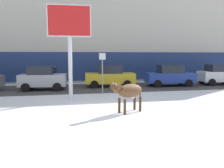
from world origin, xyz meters
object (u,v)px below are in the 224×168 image
car_white_hatchback (218,75)px  street_sign (102,70)px  cow_brown (129,91)px  billboard (69,27)px  car_silver_hatchback (43,78)px  pedestrian_by_cars (55,75)px  pedestrian_near_billboard (36,75)px  car_yellow_sedan (110,76)px  car_blue_sedan (170,76)px

car_white_hatchback → street_sign: size_ratio=1.28×
cow_brown → billboard: billboard is taller
billboard → car_silver_hatchback: size_ratio=1.54×
car_white_hatchback → pedestrian_by_cars: bearing=168.8°
pedestrian_near_billboard → car_yellow_sedan: bearing=-20.6°
pedestrian_near_billboard → pedestrian_by_cars: size_ratio=1.00×
cow_brown → pedestrian_by_cars: 11.95m
pedestrian_by_cars → street_sign: (3.53, -6.03, 0.79)m
pedestrian_by_cars → street_sign: bearing=-59.6°
car_yellow_sedan → pedestrian_near_billboard: size_ratio=2.50×
street_sign → billboard: bearing=-143.1°
pedestrian_by_cars → street_sign: 7.03m
pedestrian_near_billboard → street_sign: 7.96m
billboard → pedestrian_near_billboard: (-2.95, 7.67, -3.43)m
car_blue_sedan → pedestrian_by_cars: 10.43m
billboard → car_blue_sedan: size_ratio=1.29×
car_yellow_sedan → pedestrian_near_billboard: 6.77m
cow_brown → street_sign: (-0.44, 5.24, 0.68)m
cow_brown → car_silver_hatchback: 9.35m
billboard → pedestrian_near_billboard: 8.90m
car_silver_hatchback → car_yellow_sedan: car_silver_hatchback is taller
pedestrian_near_billboard → street_sign: bearing=-49.6°
car_silver_hatchback → street_sign: bearing=-33.7°
pedestrian_near_billboard → street_sign: size_ratio=0.61×
car_blue_sedan → pedestrian_near_billboard: 11.97m
car_blue_sedan → street_sign: 7.21m
car_yellow_sedan → car_blue_sedan: bearing=-6.1°
car_silver_hatchback → pedestrian_near_billboard: (-0.87, 3.19, -0.05)m
billboard → pedestrian_by_cars: size_ratio=3.21×
pedestrian_near_billboard → pedestrian_by_cars: same height
pedestrian_near_billboard → car_blue_sedan: bearing=-14.2°
car_silver_hatchback → car_blue_sedan: (10.73, 0.25, -0.02)m
billboard → street_sign: billboard is taller
car_silver_hatchback → pedestrian_near_billboard: size_ratio=2.09×
cow_brown → car_white_hatchback: 13.68m
car_silver_hatchback → pedestrian_by_cars: car_silver_hatchback is taller
car_blue_sedan → pedestrian_near_billboard: car_blue_sedan is taller
car_blue_sedan → car_yellow_sedan: bearing=173.9°
car_silver_hatchback → car_white_hatchback: bearing=0.9°
car_yellow_sedan → pedestrian_near_billboard: car_yellow_sedan is taller
pedestrian_near_billboard → car_silver_hatchback: bearing=-74.7°
car_white_hatchback → car_silver_hatchback: bearing=-179.1°
pedestrian_near_billboard → billboard: bearing=-69.0°
pedestrian_by_cars → car_blue_sedan: bearing=-16.4°
car_blue_sedan → car_white_hatchback: (4.81, 0.01, 0.02)m
billboard → car_yellow_sedan: 7.14m
car_white_hatchback → pedestrian_near_billboard: (-16.42, 2.94, -0.05)m
car_blue_sedan → pedestrian_by_cars: (-10.00, 2.94, -0.03)m
cow_brown → street_sign: bearing=94.8°
car_silver_hatchback → street_sign: 5.17m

